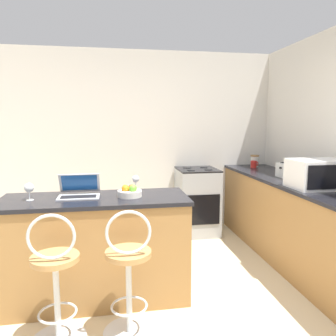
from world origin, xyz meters
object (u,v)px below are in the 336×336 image
bar_stool_near (56,283)px  wine_glass_short (29,188)px  laptop (79,191)px  toaster (288,170)px  wine_glass_tall (136,180)px  stove_range (197,201)px  fruit_bowl (130,192)px  mug_red (254,164)px  bar_stool_far (129,277)px  microwave (318,174)px  storage_jar (255,161)px

bar_stool_near → wine_glass_short: size_ratio=6.66×
laptop → toaster: 2.42m
wine_glass_tall → stove_range: bearing=54.0°
wine_glass_tall → fruit_bowl: size_ratio=0.69×
mug_red → fruit_bowl: fruit_bowl is taller
bar_stool_near → wine_glass_short: wine_glass_short is taller
bar_stool_near → wine_glass_tall: bearing=52.4°
bar_stool_far → microwave: microwave is taller
bar_stool_near → toaster: 2.82m
toaster → storage_jar: (0.02, 0.97, 0.00)m
stove_range → laptop: bearing=-134.8°
bar_stool_near → wine_glass_tall: wine_glass_tall is taller
microwave → wine_glass_short: (-2.71, -0.06, -0.04)m
stove_range → mug_red: (0.83, -0.02, 0.52)m
wine_glass_tall → wine_glass_short: 0.95m
microwave → wine_glass_tall: bearing=173.8°
bar_stool_near → bar_stool_far: (0.51, 0.00, 0.00)m
microwave → toaster: bearing=86.6°
wine_glass_short → laptop: bearing=12.5°
fruit_bowl → laptop: bearing=168.3°
toaster → wine_glass_short: 2.83m
bar_stool_far → laptop: (-0.40, 0.66, 0.53)m
laptop → fruit_bowl: 0.45m
mug_red → wine_glass_short: bearing=-150.1°
microwave → laptop: bearing=179.2°
wine_glass_tall → wine_glass_short: size_ratio=0.99×
bar_stool_near → storage_jar: (2.49, 2.22, 0.56)m
wine_glass_tall → wine_glass_short: wine_glass_short is taller
laptop → fruit_bowl: (0.44, -0.09, -0.01)m
mug_red → fruit_bowl: size_ratio=0.48×
bar_stool_near → fruit_bowl: 0.95m
toaster → stove_range: toaster is taller
toaster → wine_glass_short: (-2.74, -0.68, 0.02)m
bar_stool_near → laptop: laptop is taller
toaster → storage_jar: bearing=88.8°
laptop → toaster: (2.35, 0.59, 0.04)m
bar_stool_far → toaster: bearing=32.7°
stove_range → wine_glass_tall: bearing=-126.0°
toaster → mug_red: toaster is taller
storage_jar → fruit_bowl: storage_jar is taller
wine_glass_tall → storage_jar: storage_jar is taller
stove_range → fruit_bowl: fruit_bowl is taller
bar_stool_near → toaster: (2.47, 1.25, 0.56)m
laptop → mug_red: laptop is taller
bar_stool_near → microwave: (2.43, 0.63, 0.62)m
stove_range → wine_glass_short: size_ratio=6.36×
bar_stool_near → wine_glass_tall: size_ratio=6.71×
bar_stool_far → laptop: size_ratio=2.77×
bar_stool_near → wine_glass_tall: 1.19m
bar_stool_near → microwave: size_ratio=1.86×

